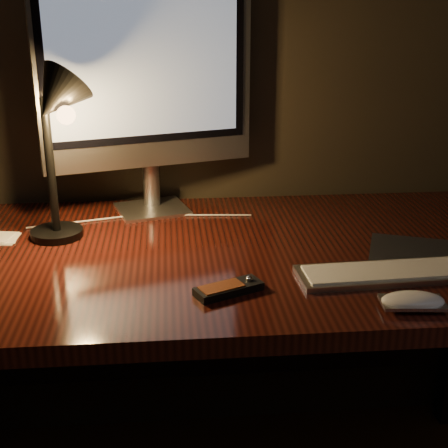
{
  "coord_description": "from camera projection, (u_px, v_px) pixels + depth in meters",
  "views": [
    {
      "loc": [
        -0.11,
        0.59,
        1.28
      ],
      "look_at": [
        -0.01,
        1.73,
        0.86
      ],
      "focal_mm": 50.0,
      "sensor_mm": 36.0,
      "label": 1
    }
  ],
  "objects": [
    {
      "name": "cable",
      "position": [
        143.0,
        220.0,
        1.56
      ],
      "size": [
        0.55,
        0.03,
        0.0
      ],
      "primitive_type": "cylinder",
      "rotation": [
        0.0,
        1.57,
        0.05
      ],
      "color": "white",
      "rests_on": "desk"
    },
    {
      "name": "desk_lamp",
      "position": [
        56.0,
        123.0,
        1.33
      ],
      "size": [
        0.21,
        0.22,
        0.41
      ],
      "rotation": [
        0.0,
        0.0,
        -0.37
      ],
      "color": "black",
      "rests_on": "desk"
    },
    {
      "name": "mousepad",
      "position": [
        430.0,
        255.0,
        1.35
      ],
      "size": [
        0.31,
        0.28,
        0.0
      ],
      "primitive_type": "cube",
      "rotation": [
        0.0,
        0.0,
        -0.36
      ],
      "color": "black",
      "rests_on": "desk"
    },
    {
      "name": "keyboard",
      "position": [
        396.0,
        272.0,
        1.25
      ],
      "size": [
        0.4,
        0.13,
        0.01
      ],
      "primitive_type": "cube",
      "rotation": [
        0.0,
        0.0,
        0.05
      ],
      "color": "silver",
      "rests_on": "desk"
    },
    {
      "name": "desk",
      "position": [
        220.0,
        288.0,
        1.49
      ],
      "size": [
        1.6,
        0.75,
        0.75
      ],
      "color": "#37110C",
      "rests_on": "ground"
    },
    {
      "name": "monitor",
      "position": [
        147.0,
        83.0,
        1.51
      ],
      "size": [
        0.52,
        0.2,
        0.56
      ],
      "rotation": [
        0.0,
        0.0,
        0.28
      ],
      "color": "silver",
      "rests_on": "desk"
    },
    {
      "name": "mouse",
      "position": [
        413.0,
        303.0,
        1.12
      ],
      "size": [
        0.12,
        0.07,
        0.02
      ],
      "primitive_type": "ellipsoid",
      "rotation": [
        0.0,
        0.0,
        -0.09
      ],
      "color": "white",
      "rests_on": "desk"
    },
    {
      "name": "media_remote",
      "position": [
        229.0,
        288.0,
        1.18
      ],
      "size": [
        0.14,
        0.1,
        0.02
      ],
      "rotation": [
        0.0,
        0.0,
        0.42
      ],
      "color": "black",
      "rests_on": "desk"
    }
  ]
}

